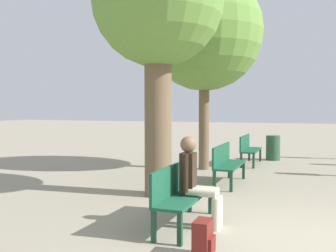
{
  "coord_description": "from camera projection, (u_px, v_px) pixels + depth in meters",
  "views": [
    {
      "loc": [
        -0.07,
        -4.94,
        1.7
      ],
      "look_at": [
        -3.86,
        4.99,
        1.2
      ],
      "focal_mm": 40.0,
      "sensor_mm": 36.0,
      "label": 1
    }
  ],
  "objects": [
    {
      "name": "bench_row_1",
      "position": [
        226.0,
        161.0,
        8.38
      ],
      "size": [
        0.44,
        1.6,
        0.88
      ],
      "color": "#195138",
      "rests_on": "ground_plane"
    },
    {
      "name": "trash_bin",
      "position": [
        273.0,
        148.0,
        12.3
      ],
      "size": [
        0.45,
        0.45,
        0.81
      ],
      "color": "#2D5138",
      "rests_on": "ground_plane"
    },
    {
      "name": "person_seated",
      "position": [
        196.0,
        179.0,
        5.35
      ],
      "size": [
        0.61,
        0.34,
        1.3
      ],
      "color": "beige",
      "rests_on": "ground_plane"
    },
    {
      "name": "bench_row_0",
      "position": [
        180.0,
        190.0,
        5.39
      ],
      "size": [
        0.44,
        1.6,
        0.88
      ],
      "color": "#195138",
      "rests_on": "ground_plane"
    },
    {
      "name": "bench_row_2",
      "position": [
        248.0,
        147.0,
        11.36
      ],
      "size": [
        0.44,
        1.6,
        0.88
      ],
      "color": "#195138",
      "rests_on": "ground_plane"
    },
    {
      "name": "backpack",
      "position": [
        203.0,
        239.0,
        4.27
      ],
      "size": [
        0.22,
        0.3,
        0.42
      ],
      "color": "maroon",
      "rests_on": "ground_plane"
    },
    {
      "name": "tree_row_1",
      "position": [
        204.0,
        33.0,
        10.28
      ],
      "size": [
        3.2,
        3.2,
        5.38
      ],
      "color": "brown",
      "rests_on": "ground_plane"
    },
    {
      "name": "tree_row_0",
      "position": [
        158.0,
        6.0,
        7.16
      ],
      "size": [
        2.53,
        2.53,
        5.03
      ],
      "color": "brown",
      "rests_on": "ground_plane"
    },
    {
      "name": "ground_plane",
      "position": [
        314.0,
        244.0,
        4.67
      ],
      "size": [
        80.0,
        80.0,
        0.0
      ],
      "primitive_type": "plane",
      "color": "gray"
    }
  ]
}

